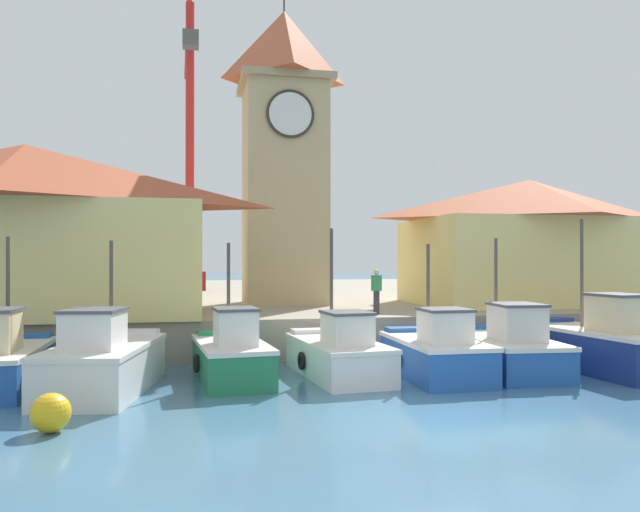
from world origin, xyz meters
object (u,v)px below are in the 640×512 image
(fishing_boat_mid_left, at_px, (338,353))
(port_crane_near, at_px, (190,173))
(fishing_boat_center, at_px, (435,353))
(fishing_boat_mid_right, at_px, (505,348))
(mooring_buoy, at_px, (51,413))
(fishing_boat_far_left, at_px, (1,362))
(fishing_boat_left_outer, at_px, (103,362))
(warehouse_right, at_px, (529,240))
(fishing_boat_left_inner, at_px, (231,355))
(dock_worker_near_tower, at_px, (376,291))
(fishing_boat_right_inner, at_px, (598,344))
(warehouse_left, at_px, (25,228))
(clock_tower, at_px, (284,149))

(fishing_boat_mid_left, height_order, port_crane_near, port_crane_near)
(fishing_boat_center, distance_m, fishing_boat_mid_right, 2.44)
(fishing_boat_mid_left, height_order, mooring_buoy, fishing_boat_mid_left)
(fishing_boat_far_left, relative_size, fishing_boat_left_outer, 0.93)
(fishing_boat_left_outer, distance_m, fishing_boat_center, 9.03)
(fishing_boat_far_left, relative_size, port_crane_near, 0.23)
(fishing_boat_far_left, relative_size, warehouse_right, 0.44)
(fishing_boat_center, bearing_deg, fishing_boat_left_outer, -178.73)
(fishing_boat_mid_right, distance_m, mooring_buoy, 12.67)
(fishing_boat_left_inner, bearing_deg, fishing_boat_center, -6.62)
(fishing_boat_left_outer, bearing_deg, dock_worker_near_tower, 29.72)
(fishing_boat_far_left, relative_size, fishing_boat_left_inner, 1.08)
(fishing_boat_center, bearing_deg, port_crane_near, 106.00)
(fishing_boat_right_inner, distance_m, warehouse_right, 9.88)
(fishing_boat_mid_right, height_order, fishing_boat_right_inner, fishing_boat_right_inner)
(fishing_boat_mid_left, height_order, warehouse_left, warehouse_left)
(mooring_buoy, bearing_deg, fishing_boat_mid_right, 19.80)
(fishing_boat_right_inner, height_order, clock_tower, clock_tower)
(fishing_boat_left_inner, relative_size, warehouse_right, 0.41)
(fishing_boat_left_inner, xyz_separation_m, fishing_boat_mid_left, (3.05, -0.02, -0.04))
(fishing_boat_left_inner, height_order, fishing_boat_mid_left, fishing_boat_mid_left)
(fishing_boat_right_inner, distance_m, clock_tower, 15.39)
(fishing_boat_left_inner, relative_size, clock_tower, 0.30)
(fishing_boat_left_outer, relative_size, port_crane_near, 0.24)
(fishing_boat_mid_left, height_order, clock_tower, clock_tower)
(fishing_boat_mid_left, xyz_separation_m, fishing_boat_mid_right, (5.11, -0.22, 0.03))
(fishing_boat_center, xyz_separation_m, dock_worker_near_tower, (-0.32, 4.77, 1.54))
(fishing_boat_mid_right, distance_m, warehouse_left, 16.75)
(fishing_boat_center, height_order, warehouse_left, warehouse_left)
(warehouse_left, distance_m, port_crane_near, 19.03)
(port_crane_near, height_order, mooring_buoy, port_crane_near)
(clock_tower, xyz_separation_m, warehouse_left, (-9.80, -3.93, -3.83))
(fishing_boat_far_left, xyz_separation_m, fishing_boat_center, (11.68, -0.68, -0.02))
(fishing_boat_left_outer, xyz_separation_m, warehouse_left, (-3.59, 7.01, 3.72))
(fishing_boat_far_left, bearing_deg, fishing_boat_right_inner, -2.48)
(fishing_boat_left_inner, relative_size, fishing_boat_mid_right, 0.84)
(fishing_boat_left_outer, relative_size, fishing_boat_mid_right, 0.98)
(fishing_boat_left_outer, xyz_separation_m, warehouse_right, (17.07, 8.96, 3.48))
(warehouse_left, bearing_deg, fishing_boat_right_inner, -21.08)
(fishing_boat_right_inner, bearing_deg, fishing_boat_mid_right, 170.21)
(fishing_boat_right_inner, xyz_separation_m, warehouse_right, (2.85, 8.82, 3.42))
(fishing_boat_mid_right, distance_m, fishing_boat_right_inner, 2.83)
(fishing_boat_mid_right, bearing_deg, warehouse_right, 55.93)
(fishing_boat_far_left, distance_m, fishing_boat_left_inner, 5.93)
(fishing_boat_mid_left, distance_m, fishing_boat_right_inner, 7.93)
(fishing_boat_left_inner, height_order, dock_worker_near_tower, fishing_boat_left_inner)
(fishing_boat_far_left, relative_size, fishing_boat_right_inner, 0.90)
(fishing_boat_mid_left, relative_size, dock_worker_near_tower, 2.95)
(mooring_buoy, bearing_deg, fishing_boat_mid_left, 33.52)
(fishing_boat_left_inner, bearing_deg, fishing_boat_mid_left, -0.33)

